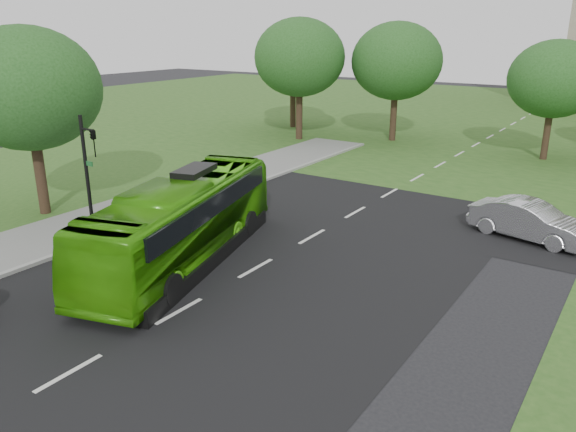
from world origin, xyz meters
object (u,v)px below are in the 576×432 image
object	(u,v)px
tree_park_a	(300,57)
traffic_light	(89,170)
sedan	(530,221)
tree_park_c	(555,79)
bus	(183,221)
tree_park_f	(293,60)
tree_side_near	(28,89)
tree_park_b	(397,61)

from	to	relation	value
tree_park_a	traffic_light	xyz separation A→B (m)	(5.50, -24.06, -3.22)
traffic_light	sedan	bearing A→B (deg)	50.22
sedan	traffic_light	xyz separation A→B (m)	(-14.71, -10.46, 2.29)
tree_park_c	bus	size ratio (longest dim) A/B	0.69
tree_park_a	tree_park_f	xyz separation A→B (m)	(-3.57, 4.52, -0.50)
tree_park_a	tree_side_near	distance (m)	22.86
tree_park_f	bus	world-z (taller)	tree_park_f
traffic_light	tree_side_near	bearing A→B (deg)	-177.93
sedan	traffic_light	world-z (taller)	traffic_light
tree_park_a	bus	bearing A→B (deg)	-67.22
traffic_light	tree_park_a	bearing A→B (deg)	117.70
tree_side_near	tree_park_a	bearing A→B (deg)	90.40
tree_park_b	tree_side_near	xyz separation A→B (m)	(-6.30, -26.46, -0.21)
bus	traffic_light	distance (m)	4.62
tree_park_a	tree_park_b	xyz separation A→B (m)	(6.46, 3.61, -0.24)
tree_park_b	tree_side_near	bearing A→B (deg)	-103.40
tree_park_c	sedan	size ratio (longest dim) A/B	1.60
tree_park_a	tree_side_near	world-z (taller)	tree_park_a
tree_side_near	traffic_light	xyz separation A→B (m)	(5.34, -1.21, -2.77)
tree_park_c	tree_park_f	world-z (taller)	tree_park_f
tree_park_f	traffic_light	xyz separation A→B (m)	(9.08, -28.58, -2.72)
bus	tree_park_c	bearing A→B (deg)	57.22
tree_park_c	tree_park_f	bearing A→B (deg)	175.91
bus	tree_park_a	bearing A→B (deg)	96.85
tree_park_a	tree_side_near	size ratio (longest dim) A/B	1.08
tree_park_a	tree_park_f	world-z (taller)	tree_park_a
sedan	traffic_light	bearing A→B (deg)	138.05
bus	traffic_light	xyz separation A→B (m)	(-4.31, -0.70, 1.52)
tree_park_b	traffic_light	size ratio (longest dim) A/B	1.71
tree_park_f	tree_park_b	bearing A→B (deg)	-5.18
tree_park_a	tree_park_c	distance (m)	18.07
tree_park_f	traffic_light	bearing A→B (deg)	-72.38
tree_park_f	tree_park_c	bearing A→B (deg)	-4.09
tree_side_near	sedan	xyz separation A→B (m)	(20.05, 9.25, -5.06)
tree_park_a	bus	size ratio (longest dim) A/B	0.82
sedan	tree_side_near	bearing A→B (deg)	127.40
tree_park_b	tree_park_f	xyz separation A→B (m)	(-10.04, 0.91, -0.26)
traffic_light	tree_park_b	bearing A→B (deg)	102.82
tree_park_c	traffic_light	xyz separation A→B (m)	(-12.28, -27.05, -2.22)
tree_park_a	tree_park_c	xyz separation A→B (m)	(17.79, 2.99, -1.00)
tree_park_a	sedan	distance (m)	24.98
tree_park_b	bus	size ratio (longest dim) A/B	0.80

